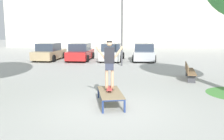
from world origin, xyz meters
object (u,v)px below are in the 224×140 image
skater (109,61)px  light_post (122,13)px  car_silver (144,53)px  skate_box (110,93)px  park_bench (189,71)px  skateboard (110,88)px  car_red (80,52)px  car_white (112,53)px  car_tan (49,52)px

skater → light_post: size_ratio=0.29×
car_silver → skate_box: bearing=-100.0°
park_bench → skateboard: bearing=-131.6°
car_red → light_post: light_post is taller
skater → car_silver: bearing=79.7°
car_white → light_post: size_ratio=0.74×
car_tan → car_silver: size_ratio=1.01×
car_white → light_post: (0.85, -3.19, 3.13)m
skate_box → car_silver: bearing=80.0°
car_silver → park_bench: 8.44m
skate_box → skateboard: 0.23m
car_red → light_post: size_ratio=0.74×
skateboard → car_tan: car_tan is taller
car_tan → light_post: bearing=-27.1°
skater → park_bench: bearing=48.4°
skateboard → light_post: bearing=87.6°
skateboard → park_bench: size_ratio=0.33×
car_silver → light_post: size_ratio=0.74×
skateboard → park_bench: 6.10m
skateboard → skater: skater is taller
light_post → park_bench: bearing=-53.9°
car_tan → car_silver: same height
skater → car_silver: skater is taller
skate_box → skateboard: (-0.03, 0.20, 0.12)m
car_silver → light_post: bearing=-120.6°
car_silver → light_post: (-1.93, -3.25, 3.13)m
skater → car_white: 12.79m
car_red → car_silver: size_ratio=0.99×
skateboard → skater: size_ratio=0.48×
skateboard → car_red: (-3.23, 12.79, 0.15)m
skater → car_red: bearing=104.2°
car_silver → car_red: bearing=-179.7°
car_silver → park_bench: car_silver is taller
car_white → car_silver: bearing=1.3°
skate_box → light_post: light_post is taller
car_white → park_bench: 9.36m
skateboard → car_white: bearing=92.0°
skater → light_post: bearing=87.6°
car_white → light_post: light_post is taller
skate_box → car_silver: size_ratio=0.46×
skateboard → park_bench: park_bench is taller
car_red → skate_box: bearing=-75.9°
skateboard → car_tan: 14.19m
car_tan → park_bench: 13.05m
park_bench → skate_box: bearing=-130.2°
skater → car_tan: 14.22m
skateboard → car_white: (-0.45, 12.76, 0.15)m
skateboard → car_silver: 13.03m
skate_box → park_bench: park_bench is taller
park_bench → light_post: bearing=126.1°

